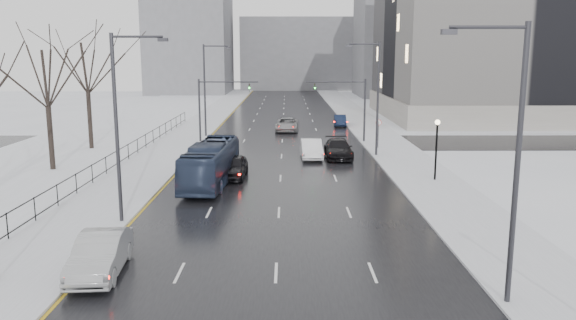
{
  "coord_description": "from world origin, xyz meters",
  "views": [
    {
      "loc": [
        0.43,
        -8.93,
        8.92
      ],
      "look_at": [
        0.53,
        25.12,
        2.5
      ],
      "focal_mm": 35.0,
      "sensor_mm": 36.0,
      "label": 1
    }
  ],
  "objects_px": {
    "mast_signal_left": "(210,103)",
    "tree_park_d": "(53,171)",
    "streetlight_r_near": "(512,152)",
    "lamppost_r_mid": "(437,141)",
    "no_uturn_sign": "(379,125)",
    "sedan_right_cross": "(287,124)",
    "streetlight_l_far": "(207,86)",
    "sedan_right_distant": "(340,121)",
    "bus": "(211,163)",
    "tree_park_e": "(92,149)",
    "sedan_center_near": "(233,167)",
    "streetlight_r_mid": "(375,93)",
    "sedan_left_near": "(100,254)",
    "sedan_right_near": "(311,149)",
    "sedan_right_far": "(338,149)",
    "mast_signal_right": "(354,103)",
    "streetlight_l_near": "(120,119)"
  },
  "relations": [
    {
      "from": "mast_signal_left",
      "to": "bus",
      "type": "xyz_separation_m",
      "value": [
        2.53,
        -18.79,
        -2.61
      ]
    },
    {
      "from": "streetlight_l_far",
      "to": "mast_signal_left",
      "type": "xyz_separation_m",
      "value": [
        0.84,
        -4.0,
        -1.51
      ]
    },
    {
      "from": "tree_park_d",
      "to": "streetlight_l_far",
      "type": "distance_m",
      "value": 21.17
    },
    {
      "from": "streetlight_r_near",
      "to": "mast_signal_right",
      "type": "relative_size",
      "value": 1.54
    },
    {
      "from": "streetlight_r_near",
      "to": "lamppost_r_mid",
      "type": "height_order",
      "value": "streetlight_r_near"
    },
    {
      "from": "sedan_left_near",
      "to": "streetlight_l_far",
      "type": "bearing_deg",
      "value": 86.83
    },
    {
      "from": "streetlight_l_near",
      "to": "sedan_right_cross",
      "type": "height_order",
      "value": "streetlight_l_near"
    },
    {
      "from": "streetlight_r_near",
      "to": "bus",
      "type": "height_order",
      "value": "streetlight_r_near"
    },
    {
      "from": "tree_park_d",
      "to": "mast_signal_right",
      "type": "xyz_separation_m",
      "value": [
        25.13,
        14.0,
        4.11
      ]
    },
    {
      "from": "no_uturn_sign",
      "to": "sedan_right_distant",
      "type": "bearing_deg",
      "value": 96.56
    },
    {
      "from": "tree_park_d",
      "to": "tree_park_e",
      "type": "distance_m",
      "value": 10.01
    },
    {
      "from": "streetlight_r_near",
      "to": "tree_park_d",
      "type": "bearing_deg",
      "value": 137.25
    },
    {
      "from": "streetlight_l_near",
      "to": "sedan_right_cross",
      "type": "xyz_separation_m",
      "value": [
        8.67,
        36.67,
        -4.8
      ]
    },
    {
      "from": "streetlight_r_mid",
      "to": "bus",
      "type": "xyz_separation_m",
      "value": [
        -12.97,
        -10.79,
        -4.12
      ]
    },
    {
      "from": "streetlight_r_mid",
      "to": "mast_signal_left",
      "type": "bearing_deg",
      "value": 152.69
    },
    {
      "from": "sedan_center_near",
      "to": "streetlight_r_mid",
      "type": "bearing_deg",
      "value": 39.78
    },
    {
      "from": "mast_signal_right",
      "to": "sedan_center_near",
      "type": "xyz_separation_m",
      "value": [
        -10.83,
        -16.84,
        -3.24
      ]
    },
    {
      "from": "mast_signal_left",
      "to": "sedan_left_near",
      "type": "bearing_deg",
      "value": -89.79
    },
    {
      "from": "sedan_right_far",
      "to": "sedan_right_distant",
      "type": "xyz_separation_m",
      "value": [
        2.24,
        22.22,
        -0.12
      ]
    },
    {
      "from": "mast_signal_right",
      "to": "sedan_right_near",
      "type": "bearing_deg",
      "value": -117.7
    },
    {
      "from": "sedan_right_cross",
      "to": "sedan_right_far",
      "type": "bearing_deg",
      "value": -73.18
    },
    {
      "from": "streetlight_r_near",
      "to": "sedan_left_near",
      "type": "height_order",
      "value": "streetlight_r_near"
    },
    {
      "from": "tree_park_e",
      "to": "streetlight_r_mid",
      "type": "bearing_deg",
      "value": -8.63
    },
    {
      "from": "sedan_right_far",
      "to": "streetlight_r_near",
      "type": "bearing_deg",
      "value": -83.68
    },
    {
      "from": "mast_signal_left",
      "to": "tree_park_d",
      "type": "bearing_deg",
      "value": -126.8
    },
    {
      "from": "sedan_left_near",
      "to": "sedan_right_near",
      "type": "xyz_separation_m",
      "value": [
        9.79,
        26.04,
        -0.0
      ]
    },
    {
      "from": "sedan_left_near",
      "to": "bus",
      "type": "xyz_separation_m",
      "value": [
        2.4,
        16.27,
        0.63
      ]
    },
    {
      "from": "bus",
      "to": "tree_park_e",
      "type": "bearing_deg",
      "value": 135.58
    },
    {
      "from": "streetlight_l_near",
      "to": "sedan_right_cross",
      "type": "distance_m",
      "value": 37.99
    },
    {
      "from": "mast_signal_right",
      "to": "lamppost_r_mid",
      "type": "bearing_deg",
      "value": -78.46
    },
    {
      "from": "streetlight_r_near",
      "to": "streetlight_l_near",
      "type": "bearing_deg",
      "value": 148.52
    },
    {
      "from": "sedan_right_far",
      "to": "sedan_left_near",
      "type": "bearing_deg",
      "value": -114.83
    },
    {
      "from": "tree_park_e",
      "to": "sedan_right_near",
      "type": "distance_m",
      "value": 21.41
    },
    {
      "from": "lamppost_r_mid",
      "to": "sedan_right_cross",
      "type": "height_order",
      "value": "lamppost_r_mid"
    },
    {
      "from": "streetlight_l_far",
      "to": "sedan_right_distant",
      "type": "xyz_separation_m",
      "value": [
        15.37,
        9.38,
        -4.89
      ]
    },
    {
      "from": "tree_park_e",
      "to": "no_uturn_sign",
      "type": "bearing_deg",
      "value": 0.0
    },
    {
      "from": "streetlight_r_near",
      "to": "sedan_center_near",
      "type": "xyz_separation_m",
      "value": [
        -11.67,
        21.15,
        -4.75
      ]
    },
    {
      "from": "streetlight_l_near",
      "to": "mast_signal_right",
      "type": "xyz_separation_m",
      "value": [
        15.49,
        28.0,
        -1.51
      ]
    },
    {
      "from": "bus",
      "to": "sedan_right_far",
      "type": "bearing_deg",
      "value": 48.98
    },
    {
      "from": "no_uturn_sign",
      "to": "sedan_right_cross",
      "type": "distance_m",
      "value": 15.44
    },
    {
      "from": "tree_park_e",
      "to": "sedan_left_near",
      "type": "distance_m",
      "value": 32.96
    },
    {
      "from": "sedan_right_cross",
      "to": "sedan_right_distant",
      "type": "distance_m",
      "value": 8.19
    },
    {
      "from": "sedan_right_near",
      "to": "sedan_right_cross",
      "type": "height_order",
      "value": "sedan_right_near"
    },
    {
      "from": "sedan_center_near",
      "to": "sedan_right_near",
      "type": "height_order",
      "value": "sedan_center_near"
    },
    {
      "from": "bus",
      "to": "sedan_right_near",
      "type": "relative_size",
      "value": 2.09
    },
    {
      "from": "streetlight_r_near",
      "to": "mast_signal_left",
      "type": "distance_m",
      "value": 41.06
    },
    {
      "from": "sedan_left_near",
      "to": "sedan_right_far",
      "type": "bearing_deg",
      "value": 60.55
    },
    {
      "from": "streetlight_r_mid",
      "to": "mast_signal_right",
      "type": "height_order",
      "value": "streetlight_r_mid"
    },
    {
      "from": "lamppost_r_mid",
      "to": "mast_signal_right",
      "type": "xyz_separation_m",
      "value": [
        -3.67,
        18.0,
        1.16
      ]
    },
    {
      "from": "mast_signal_right",
      "to": "sedan_center_near",
      "type": "height_order",
      "value": "mast_signal_right"
    }
  ]
}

